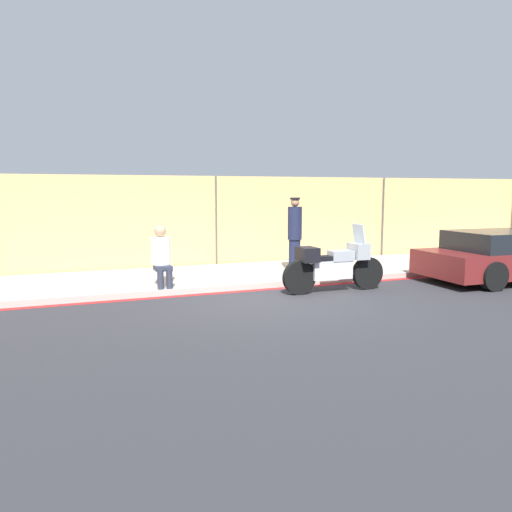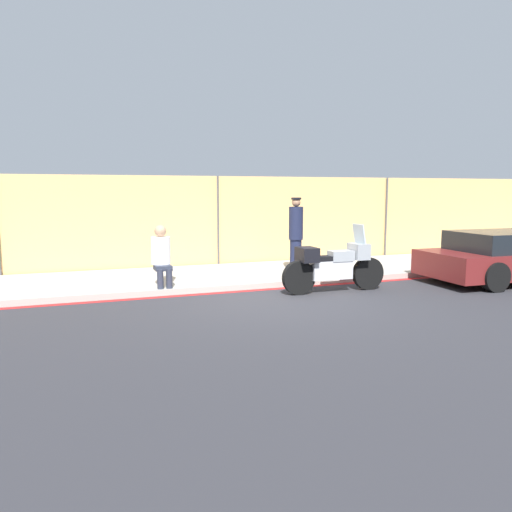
% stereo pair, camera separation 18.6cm
% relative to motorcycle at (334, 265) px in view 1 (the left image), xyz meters
% --- Properties ---
extents(ground_plane, '(120.00, 120.00, 0.00)m').
position_rel_motorcycle_xyz_m(ground_plane, '(-1.42, -0.33, -0.58)').
color(ground_plane, '#2D2D33').
extents(sidewalk, '(40.59, 3.15, 0.13)m').
position_rel_motorcycle_xyz_m(sidewalk, '(-1.42, 2.42, -0.51)').
color(sidewalk, '#ADA89E').
rests_on(sidewalk, ground_plane).
extents(curb_paint_stripe, '(40.59, 0.18, 0.01)m').
position_rel_motorcycle_xyz_m(curb_paint_stripe, '(-1.42, 0.75, -0.58)').
color(curb_paint_stripe, red).
rests_on(curb_paint_stripe, ground_plane).
extents(storefront_fence, '(38.56, 0.17, 2.56)m').
position_rel_motorcycle_xyz_m(storefront_fence, '(-1.42, 4.08, 0.70)').
color(storefront_fence, '#E5B26B').
rests_on(storefront_fence, ground_plane).
extents(motorcycle, '(2.38, 0.51, 1.45)m').
position_rel_motorcycle_xyz_m(motorcycle, '(0.00, 0.00, 0.00)').
color(motorcycle, black).
rests_on(motorcycle, ground_plane).
extents(officer_standing, '(0.35, 0.35, 1.86)m').
position_rel_motorcycle_xyz_m(officer_standing, '(0.03, 1.99, 0.51)').
color(officer_standing, '#191E38').
rests_on(officer_standing, sidewalk).
extents(person_seated_on_curb, '(0.41, 0.68, 1.30)m').
position_rel_motorcycle_xyz_m(person_seated_on_curb, '(-3.44, 1.30, 0.27)').
color(person_seated_on_curb, '#2D3342').
rests_on(person_seated_on_curb, sidewalk).
extents(parked_car_right_down_street, '(4.36, 2.09, 1.21)m').
position_rel_motorcycle_xyz_m(parked_car_right_down_street, '(4.57, -0.33, 0.01)').
color(parked_car_right_down_street, maroon).
rests_on(parked_car_right_down_street, ground_plane).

